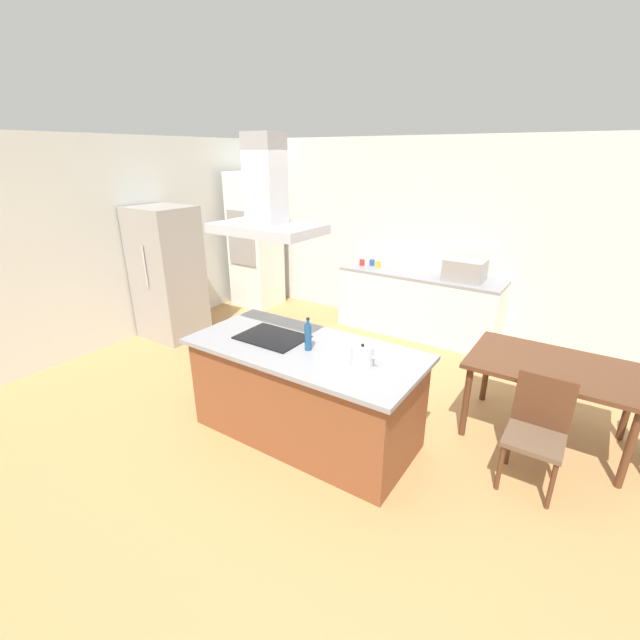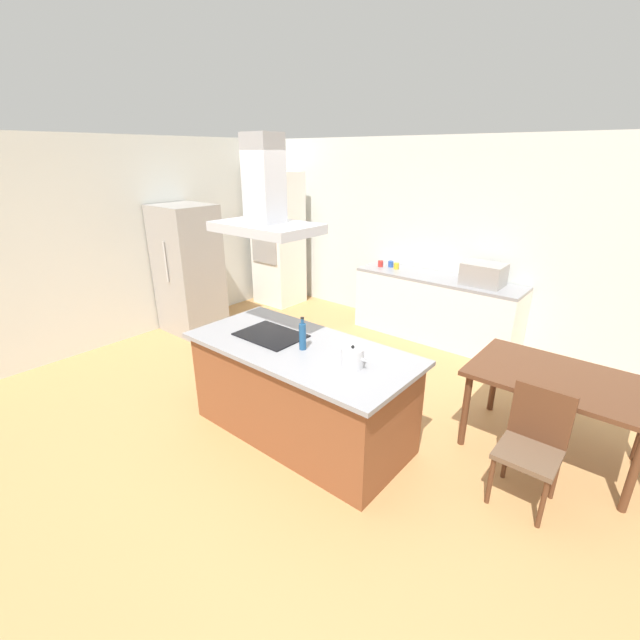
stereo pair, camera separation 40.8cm
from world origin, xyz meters
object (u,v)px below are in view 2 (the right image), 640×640
object	(u,v)px
chair_facing_island	(533,439)
range_hood	(265,202)
tea_kettle	(353,357)
coffee_mug_red	(381,264)
coffee_mug_blue	(391,264)
coffee_mug_yellow	(396,266)
cooktop	(271,335)
wall_oven_stack	(278,240)
countertop_microwave	(484,274)
refrigerator	(189,270)
olive_oil_bottle	(303,336)
dining_table	(560,385)

from	to	relation	value
chair_facing_island	range_hood	bearing A→B (deg)	-166.94
tea_kettle	coffee_mug_red	bearing A→B (deg)	118.47
coffee_mug_blue	coffee_mug_yellow	size ratio (longest dim) A/B	1.00
cooktop	coffee_mug_yellow	xyz separation A→B (m)	(-0.37, 2.88, 0.04)
tea_kettle	coffee_mug_yellow	xyz separation A→B (m)	(-1.31, 2.90, -0.04)
wall_oven_stack	range_hood	size ratio (longest dim) A/B	2.44
cooktop	chair_facing_island	bearing A→B (deg)	13.06
cooktop	tea_kettle	world-z (taller)	tea_kettle
cooktop	countertop_microwave	xyz separation A→B (m)	(0.89, 2.88, 0.13)
coffee_mug_yellow	refrigerator	size ratio (longest dim) A/B	0.05
tea_kettle	coffee_mug_blue	size ratio (longest dim) A/B	2.55
olive_oil_bottle	refrigerator	xyz separation A→B (m)	(-3.04, 0.93, -0.11)
countertop_microwave	olive_oil_bottle	bearing A→B (deg)	-99.22
coffee_mug_blue	chair_facing_island	xyz separation A→B (m)	(2.70, -2.42, -0.44)
cooktop	refrigerator	world-z (taller)	refrigerator
wall_oven_stack	olive_oil_bottle	bearing A→B (deg)	-42.11
coffee_mug_blue	wall_oven_stack	world-z (taller)	wall_oven_stack
countertop_microwave	coffee_mug_yellow	xyz separation A→B (m)	(-1.26, 0.00, -0.09)
refrigerator	dining_table	bearing A→B (deg)	3.26
cooktop	wall_oven_stack	xyz separation A→B (m)	(-2.54, 2.65, 0.20)
cooktop	olive_oil_bottle	size ratio (longest dim) A/B	2.05
olive_oil_bottle	wall_oven_stack	bearing A→B (deg)	137.89
coffee_mug_red	refrigerator	size ratio (longest dim) A/B	0.05
coffee_mug_red	wall_oven_stack	distance (m)	1.94
coffee_mug_red	tea_kettle	bearing A→B (deg)	-61.53
tea_kettle	refrigerator	size ratio (longest dim) A/B	0.13
countertop_microwave	chair_facing_island	size ratio (longest dim) A/B	0.56
coffee_mug_blue	dining_table	bearing A→B (deg)	-33.02
tea_kettle	wall_oven_stack	distance (m)	4.38
countertop_microwave	wall_oven_stack	bearing A→B (deg)	-176.10
countertop_microwave	dining_table	distance (m)	2.18
coffee_mug_blue	coffee_mug_yellow	distance (m)	0.13
tea_kettle	coffee_mug_yellow	world-z (taller)	tea_kettle
olive_oil_bottle	refrigerator	world-z (taller)	refrigerator
cooktop	coffee_mug_blue	xyz separation A→B (m)	(-0.49, 2.94, 0.04)
coffee_mug_red	cooktop	bearing A→B (deg)	-77.80
coffee_mug_red	refrigerator	xyz separation A→B (m)	(-2.00, -1.95, -0.03)
cooktop	dining_table	xyz separation A→B (m)	(2.21, 1.18, -0.24)
coffee_mug_blue	countertop_microwave	bearing A→B (deg)	-2.29
cooktop	chair_facing_island	size ratio (longest dim) A/B	0.67
countertop_microwave	refrigerator	bearing A→B (deg)	-150.63
coffee_mug_red	wall_oven_stack	bearing A→B (deg)	-173.70
cooktop	coffee_mug_red	xyz separation A→B (m)	(-0.62, 2.86, 0.04)
countertop_microwave	dining_table	size ratio (longest dim) A/B	0.36
coffee_mug_red	range_hood	distance (m)	3.14
cooktop	coffee_mug_yellow	size ratio (longest dim) A/B	6.67
olive_oil_bottle	dining_table	world-z (taller)	olive_oil_bottle
tea_kettle	dining_table	size ratio (longest dim) A/B	0.16
dining_table	range_hood	size ratio (longest dim) A/B	1.56
coffee_mug_red	range_hood	bearing A→B (deg)	-77.80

